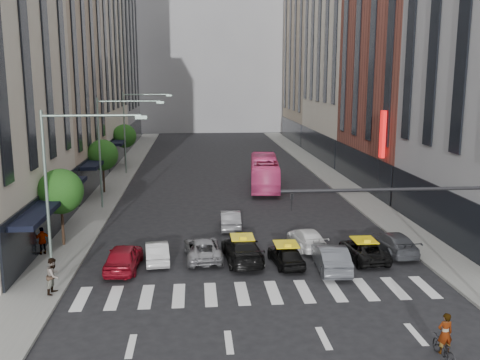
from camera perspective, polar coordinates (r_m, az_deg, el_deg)
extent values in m
plane|color=black|center=(26.43, 2.74, -13.18)|extent=(160.00, 160.00, 0.00)
cube|color=slate|center=(55.56, -13.30, -0.44)|extent=(3.00, 96.00, 0.15)
cube|color=slate|center=(56.90, 10.26, -0.06)|extent=(3.00, 96.00, 0.15)
cube|color=tan|center=(53.68, -20.12, 11.61)|extent=(8.00, 16.00, 24.00)
cube|color=beige|center=(71.58, -16.59, 16.32)|extent=(8.00, 20.00, 36.00)
cube|color=gray|center=(90.04, -14.03, 13.35)|extent=(8.00, 18.00, 30.00)
cube|color=brown|center=(54.82, 17.27, 12.80)|extent=(8.00, 18.00, 26.00)
cube|color=beige|center=(73.34, 11.79, 17.97)|extent=(8.00, 20.00, 40.00)
cube|color=tan|center=(91.22, 8.17, 12.89)|extent=(8.00, 18.00, 28.00)
cube|color=gray|center=(109.17, -3.26, 14.76)|extent=(30.00, 10.00, 36.00)
cylinder|color=black|center=(36.11, -18.42, -4.16)|extent=(0.18, 0.18, 3.15)
sphere|color=#154714|center=(35.67, -18.60, -1.16)|extent=(2.88, 2.88, 2.88)
cylinder|color=black|center=(51.42, -14.34, 0.47)|extent=(0.18, 0.18, 3.15)
sphere|color=#154714|center=(51.11, -14.45, 2.60)|extent=(2.88, 2.88, 2.88)
cylinder|color=black|center=(67.05, -12.15, 2.96)|extent=(0.18, 0.18, 3.15)
sphere|color=#154714|center=(66.82, -12.22, 4.61)|extent=(2.88, 2.88, 2.88)
cylinder|color=gray|center=(29.59, -19.90, -1.70)|extent=(0.16, 0.16, 9.00)
cylinder|color=gray|center=(28.44, -15.56, 6.64)|extent=(5.00, 0.12, 0.12)
cube|color=gray|center=(28.09, -10.50, 6.60)|extent=(0.60, 0.25, 0.18)
cylinder|color=gray|center=(44.99, -14.74, 2.76)|extent=(0.16, 0.16, 9.00)
cylinder|color=gray|center=(44.24, -11.78, 8.23)|extent=(5.00, 0.12, 0.12)
cube|color=gray|center=(44.02, -8.51, 8.19)|extent=(0.60, 0.25, 0.18)
cylinder|color=gray|center=(60.70, -12.21, 4.92)|extent=(0.16, 0.16, 9.00)
cylinder|color=gray|center=(60.15, -9.98, 8.96)|extent=(5.00, 0.12, 0.12)
cube|color=gray|center=(59.98, -7.57, 8.93)|extent=(0.60, 0.25, 0.18)
cylinder|color=black|center=(25.02, 15.77, -0.99)|extent=(10.00, 0.16, 0.16)
imported|color=black|center=(23.93, 5.55, -2.38)|extent=(0.13, 0.16, 0.80)
cube|color=red|center=(46.92, 14.98, 4.74)|extent=(0.30, 0.70, 4.00)
imported|color=maroon|center=(31.29, -12.31, -8.03)|extent=(2.00, 4.48, 1.50)
imported|color=#BBBBBB|center=(32.25, -8.85, -7.56)|extent=(1.71, 3.89, 1.24)
imported|color=gray|center=(32.46, -4.00, -7.31)|extent=(2.41, 4.68, 1.26)
imported|color=black|center=(31.91, 0.24, -7.41)|extent=(2.41, 5.22, 1.48)
imported|color=black|center=(31.38, 4.93, -7.98)|extent=(1.94, 3.88, 1.27)
imported|color=#474A4F|center=(30.95, 9.66, -8.14)|extent=(1.82, 4.62, 1.50)
imported|color=black|center=(33.07, 13.04, -7.28)|extent=(2.30, 4.47, 1.21)
imported|color=#404348|center=(34.69, 15.98, -6.46)|extent=(2.21, 4.71, 1.33)
imported|color=gray|center=(38.69, -1.04, -4.22)|extent=(1.49, 4.04, 1.32)
imported|color=white|center=(34.68, 7.14, -6.19)|extent=(2.15, 4.40, 1.23)
imported|color=#F2478D|center=(52.53, 2.63, 0.81)|extent=(3.72, 11.23, 3.07)
imported|color=black|center=(23.10, 20.92, -16.41)|extent=(0.71, 1.78, 0.92)
imported|color=gray|center=(22.55, 21.15, -13.48)|extent=(0.63, 0.43, 1.67)
imported|color=gray|center=(28.56, -19.28, -9.60)|extent=(0.86, 1.01, 1.84)
imported|color=gray|center=(34.79, -20.32, -6.09)|extent=(1.06, 0.89, 1.70)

